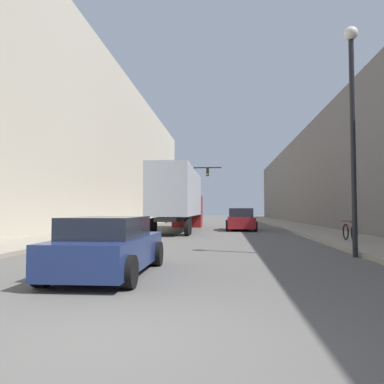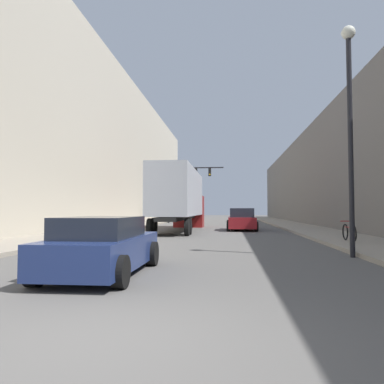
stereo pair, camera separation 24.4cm
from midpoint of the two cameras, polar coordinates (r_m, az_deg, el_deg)
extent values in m
plane|color=#565451|center=(4.69, -12.89, -21.24)|extent=(200.00, 200.00, 0.00)
cube|color=gray|center=(34.73, 15.40, -4.96)|extent=(3.36, 80.00, 0.15)
cube|color=gray|center=(35.31, -8.37, -4.99)|extent=(3.36, 80.00, 0.15)
cube|color=#66605B|center=(35.92, 22.70, 2.53)|extent=(6.00, 80.00, 9.29)
cube|color=#BCB29E|center=(37.23, -15.34, 7.02)|extent=(6.00, 80.00, 15.45)
cube|color=#B2B7C1|center=(25.77, -1.77, -0.14)|extent=(2.45, 11.02, 3.10)
cube|color=black|center=(25.75, -1.78, -3.92)|extent=(1.22, 11.02, 0.24)
cube|color=maroon|center=(32.40, -0.22, -2.99)|extent=(2.45, 2.39, 2.67)
cylinder|color=black|center=(21.70, -6.11, -5.32)|extent=(0.25, 1.00, 1.00)
cylinder|color=black|center=(21.36, -0.44, -5.38)|extent=(0.25, 1.00, 1.00)
cylinder|color=black|center=(22.87, -5.49, -5.19)|extent=(0.25, 1.00, 1.00)
cylinder|color=black|center=(22.55, -0.11, -5.24)|extent=(0.25, 1.00, 1.00)
cylinder|color=black|center=(32.55, -2.11, -4.46)|extent=(0.25, 1.00, 1.00)
cylinder|color=black|center=(32.33, 1.68, -4.47)|extent=(0.25, 1.00, 1.00)
cube|color=navy|center=(9.01, -12.56, -8.85)|extent=(1.70, 4.24, 0.69)
cube|color=#1E232D|center=(8.76, -12.96, -5.23)|extent=(1.50, 2.33, 0.46)
cylinder|color=black|center=(10.64, -14.54, -8.97)|extent=(0.25, 0.64, 0.64)
cylinder|color=black|center=(10.18, -5.40, -9.33)|extent=(0.25, 0.64, 0.64)
cylinder|color=black|center=(7.97, -22.03, -11.00)|extent=(0.25, 0.64, 0.64)
cylinder|color=black|center=(7.35, -9.94, -11.88)|extent=(0.25, 0.64, 0.64)
cube|color=maroon|center=(27.56, 7.80, -4.60)|extent=(1.89, 4.64, 0.76)
cube|color=#1E232D|center=(27.32, 7.81, -3.14)|extent=(1.67, 2.55, 0.64)
cylinder|color=black|center=(29.17, 5.83, -4.94)|extent=(0.25, 0.70, 0.70)
cylinder|color=black|center=(29.24, 9.56, -4.91)|extent=(0.25, 0.70, 0.70)
cylinder|color=black|center=(25.84, 5.84, -5.23)|extent=(0.25, 0.70, 0.70)
cylinder|color=black|center=(25.91, 10.04, -5.20)|extent=(0.25, 0.70, 0.70)
cylinder|color=black|center=(42.46, -3.42, -0.32)|extent=(0.20, 0.20, 6.53)
cube|color=black|center=(42.30, 0.77, 3.71)|extent=(6.23, 0.12, 0.12)
cube|color=black|center=(42.41, -1.33, 3.00)|extent=(0.30, 0.24, 0.90)
sphere|color=gold|center=(42.28, -1.35, 3.02)|extent=(0.18, 0.18, 0.18)
cube|color=black|center=(42.25, 0.77, 3.03)|extent=(0.30, 0.24, 0.90)
sphere|color=gold|center=(42.11, 0.76, 3.04)|extent=(0.18, 0.18, 0.18)
cube|color=black|center=(42.14, 2.89, 3.04)|extent=(0.30, 0.24, 0.90)
sphere|color=gold|center=(41.98, 2.88, 2.68)|extent=(0.18, 0.18, 0.18)
cylinder|color=black|center=(13.04, 23.50, 6.49)|extent=(0.16, 0.16, 7.06)
sphere|color=silver|center=(14.09, 23.20, 21.43)|extent=(0.44, 0.44, 0.44)
torus|color=black|center=(16.93, 23.77, -5.82)|extent=(0.06, 0.72, 0.72)
torus|color=black|center=(17.98, 22.68, -5.64)|extent=(0.06, 0.72, 0.72)
cube|color=maroon|center=(17.44, 23.19, -4.97)|extent=(0.04, 1.11, 0.04)
cube|color=black|center=(17.05, 23.59, -4.28)|extent=(0.12, 0.20, 0.06)
cube|color=maroon|center=(17.91, 22.70, -4.12)|extent=(0.44, 0.04, 0.04)
camera|label=1|loc=(0.12, -89.67, -0.02)|focal=35.00mm
camera|label=2|loc=(0.12, 90.33, 0.02)|focal=35.00mm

